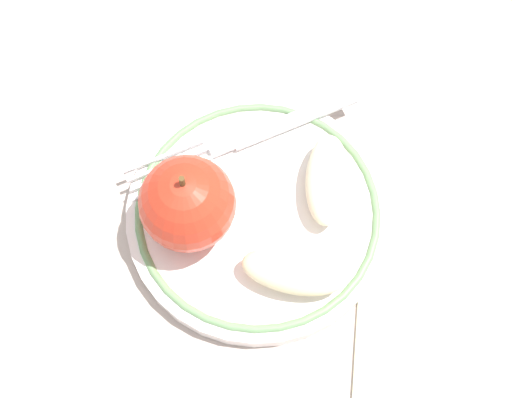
{
  "coord_description": "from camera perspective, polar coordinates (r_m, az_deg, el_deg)",
  "views": [
    {
      "loc": [
        0.04,
        -0.18,
        0.5
      ],
      "look_at": [
        -0.0,
        0.01,
        0.04
      ],
      "focal_mm": 50.0,
      "sensor_mm": 36.0,
      "label": 1
    }
  ],
  "objects": [
    {
      "name": "apple_red_whole",
      "position": [
        0.49,
        -5.51,
        -0.37
      ],
      "size": [
        0.07,
        0.07,
        0.08
      ],
      "color": "red",
      "rests_on": "plate"
    },
    {
      "name": "plate",
      "position": [
        0.53,
        -0.0,
        -1.17
      ],
      "size": [
        0.2,
        0.2,
        0.02
      ],
      "color": "white",
      "rests_on": "ground_plane"
    },
    {
      "name": "apple_slice_back",
      "position": [
        0.5,
        2.97,
        -5.82
      ],
      "size": [
        0.07,
        0.03,
        0.02
      ],
      "primitive_type": "ellipsoid",
      "rotation": [
        0.0,
        0.0,
        3.16
      ],
      "color": "beige",
      "rests_on": "plate"
    },
    {
      "name": "apple_slice_front",
      "position": [
        0.52,
        5.73,
        1.57
      ],
      "size": [
        0.04,
        0.08,
        0.02
      ],
      "primitive_type": "ellipsoid",
      "rotation": [
        0.0,
        0.0,
        4.85
      ],
      "color": "beige",
      "rests_on": "plate"
    },
    {
      "name": "ground_plane",
      "position": [
        0.54,
        -0.1,
        -2.54
      ],
      "size": [
        2.0,
        2.0,
        0.0
      ],
      "primitive_type": "plane",
      "color": "#B7A499"
    },
    {
      "name": "napkin_folded",
      "position": [
        0.53,
        15.83,
        -10.47
      ],
      "size": [
        0.16,
        0.17,
        0.01
      ],
      "primitive_type": "cube",
      "rotation": [
        0.0,
        0.0,
        0.11
      ],
      "color": "beige",
      "rests_on": "ground_plane"
    },
    {
      "name": "fork",
      "position": [
        0.55,
        -0.41,
        4.98
      ],
      "size": [
        0.16,
        0.13,
        0.0
      ],
      "rotation": [
        0.0,
        0.0,
        3.79
      ],
      "color": "silver",
      "rests_on": "plate"
    }
  ]
}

